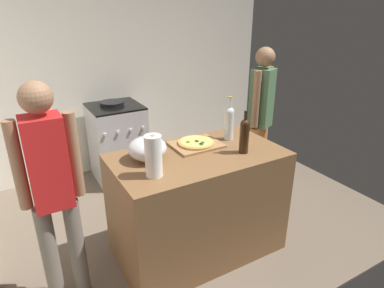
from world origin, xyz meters
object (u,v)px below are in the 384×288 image
pizza (196,142)px  person_in_red (261,115)px  person_in_stripes (52,187)px  wine_bottle_green (229,121)px  paper_towel_roll (153,156)px  stove (118,142)px  wine_bottle_dark (244,135)px  mixing_bowl (147,149)px

pizza → person_in_red: person_in_red is taller
pizza → person_in_stripes: size_ratio=0.19×
pizza → wine_bottle_green: size_ratio=0.79×
paper_towel_roll → stove: bearing=80.7°
paper_towel_roll → wine_bottle_dark: size_ratio=0.87×
wine_bottle_dark → stove: (-0.48, 1.79, -0.60)m
paper_towel_roll → person_in_red: person_in_red is taller
stove → wine_bottle_green: bearing=-70.2°
pizza → person_in_red: (1.00, 0.36, -0.02)m
wine_bottle_green → wine_bottle_dark: bearing=-102.5°
wine_bottle_green → person_in_red: person_in_red is taller
pizza → paper_towel_roll: paper_towel_roll is taller
person_in_stripes → stove: bearing=60.3°
stove → mixing_bowl: bearing=-98.6°
paper_towel_roll → stove: paper_towel_roll is taller
wine_bottle_green → wine_bottle_dark: size_ratio=1.11×
pizza → person_in_stripes: person_in_stripes is taller
wine_bottle_dark → person_in_red: person_in_red is taller
mixing_bowl → wine_bottle_green: (0.77, 0.03, 0.07)m
person_in_red → person_in_stripes: bearing=-166.8°
stove → person_in_red: size_ratio=0.59×
pizza → wine_bottle_dark: size_ratio=0.88×
paper_towel_roll → person_in_red: size_ratio=0.18×
pizza → paper_towel_roll: (-0.52, -0.31, 0.12)m
mixing_bowl → paper_towel_roll: bearing=-103.7°
wine_bottle_green → person_in_stripes: (-1.47, -0.13, -0.15)m
pizza → wine_bottle_green: wine_bottle_green is taller
stove → person_in_stripes: person_in_stripes is taller
wine_bottle_green → person_in_stripes: bearing=-174.8°
wine_bottle_dark → person_in_red: (0.74, 0.66, -0.14)m
pizza → wine_bottle_dark: (0.26, -0.30, 0.12)m
person_in_red → mixing_bowl: bearing=-164.5°
stove → pizza: bearing=-81.6°
person_in_stripes → wine_bottle_dark: bearing=-6.3°
stove → person_in_stripes: size_ratio=0.60×
wine_bottle_green → person_in_red: (0.68, 0.37, -0.15)m
wine_bottle_dark → person_in_red: bearing=41.6°
paper_towel_roll → wine_bottle_green: (0.84, 0.30, 0.02)m
wine_bottle_green → paper_towel_roll: bearing=-160.4°
person_in_red → wine_bottle_green: bearing=-151.4°
wine_bottle_dark → stove: wine_bottle_dark is taller
mixing_bowl → person_in_stripes: 0.71m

